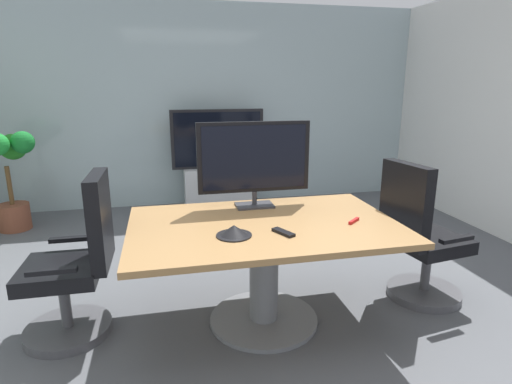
% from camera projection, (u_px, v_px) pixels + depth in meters
% --- Properties ---
extents(ground_plane, '(7.23, 7.23, 0.00)m').
position_uv_depth(ground_plane, '(258.00, 316.00, 3.01)').
color(ground_plane, '#515459').
extents(wall_back_glass_partition, '(5.93, 0.10, 2.65)m').
position_uv_depth(wall_back_glass_partition, '(207.00, 106.00, 5.61)').
color(wall_back_glass_partition, '#9EB2B7').
rests_on(wall_back_glass_partition, ground).
extents(conference_table, '(1.77, 1.14, 0.73)m').
position_uv_depth(conference_table, '(264.00, 250.00, 2.82)').
color(conference_table, olive).
rests_on(conference_table, ground).
extents(office_chair_left, '(0.60, 0.57, 1.09)m').
position_uv_depth(office_chair_left, '(77.00, 270.00, 2.70)').
color(office_chair_left, '#4C4C51').
rests_on(office_chair_left, ground).
extents(office_chair_right, '(0.63, 0.61, 1.09)m').
position_uv_depth(office_chair_right, '(419.00, 244.00, 3.14)').
color(office_chair_right, '#4C4C51').
rests_on(office_chair_right, ground).
extents(tv_monitor, '(0.84, 0.18, 0.64)m').
position_uv_depth(tv_monitor, '(254.00, 159.00, 3.06)').
color(tv_monitor, '#333338').
rests_on(tv_monitor, conference_table).
extents(wall_display_unit, '(1.20, 0.36, 1.31)m').
position_uv_depth(wall_display_unit, '(218.00, 175.00, 5.52)').
color(wall_display_unit, '#B7BABC').
rests_on(wall_display_unit, ground).
extents(potted_plant, '(0.61, 0.60, 1.17)m').
position_uv_depth(potted_plant, '(6.00, 166.00, 4.59)').
color(potted_plant, brown).
rests_on(potted_plant, ground).
extents(conference_phone, '(0.22, 0.22, 0.07)m').
position_uv_depth(conference_phone, '(234.00, 231.00, 2.53)').
color(conference_phone, black).
rests_on(conference_phone, conference_table).
extents(remote_control, '(0.12, 0.17, 0.02)m').
position_uv_depth(remote_control, '(283.00, 232.00, 2.57)').
color(remote_control, black).
rests_on(remote_control, conference_table).
extents(whiteboard_marker, '(0.11, 0.10, 0.02)m').
position_uv_depth(whiteboard_marker, '(354.00, 221.00, 2.78)').
color(whiteboard_marker, red).
rests_on(whiteboard_marker, conference_table).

